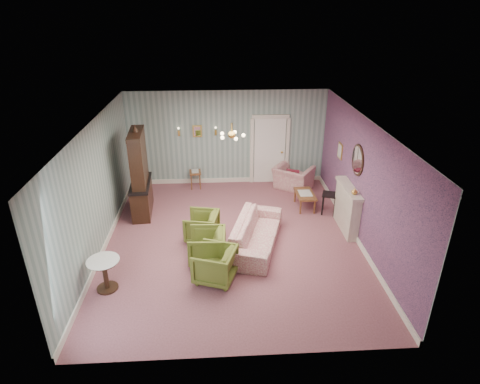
{
  "coord_description": "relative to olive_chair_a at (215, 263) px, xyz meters",
  "views": [
    {
      "loc": [
        -0.32,
        -8.23,
        5.2
      ],
      "look_at": [
        0.2,
        0.4,
        1.1
      ],
      "focal_mm": 30.01,
      "sensor_mm": 36.0,
      "label": 1
    }
  ],
  "objects": [
    {
      "name": "framed_print",
      "position": [
        3.4,
        3.21,
        1.2
      ],
      "size": [
        0.04,
        0.34,
        0.42
      ],
      "primitive_type": null,
      "color": "gold",
      "rests_on": "wall_right"
    },
    {
      "name": "wall_left",
      "position": [
        -2.57,
        1.46,
        1.05
      ],
      "size": [
        0.0,
        7.0,
        7.0
      ],
      "primitive_type": "plane",
      "rotation": [
        1.57,
        0.0,
        1.57
      ],
      "color": "gray",
      "rests_on": "ground"
    },
    {
      "name": "ceiling",
      "position": [
        0.43,
        1.46,
        2.5
      ],
      "size": [
        7.0,
        7.0,
        0.0
      ],
      "primitive_type": "plane",
      "rotation": [
        3.14,
        0.0,
        0.0
      ],
      "color": "white",
      "rests_on": "ground"
    },
    {
      "name": "wall_right",
      "position": [
        3.43,
        1.46,
        1.05
      ],
      "size": [
        0.0,
        7.0,
        7.0
      ],
      "primitive_type": "plane",
      "rotation": [
        1.57,
        0.0,
        -1.57
      ],
      "color": "gray",
      "rests_on": "ground"
    },
    {
      "name": "sconce_right",
      "position": [
        0.08,
        4.9,
        1.3
      ],
      "size": [
        0.16,
        0.12,
        0.3
      ],
      "primitive_type": null,
      "color": "gold",
      "rests_on": "wall_back"
    },
    {
      "name": "wall_right_floral",
      "position": [
        3.41,
        1.46,
        1.05
      ],
      "size": [
        0.0,
        7.0,
        7.0
      ],
      "primitive_type": "plane",
      "rotation": [
        1.57,
        0.0,
        -1.57
      ],
      "color": "#BD5E89",
      "rests_on": "ground"
    },
    {
      "name": "gilt_mirror_back",
      "position": [
        -0.47,
        4.92,
        1.3
      ],
      "size": [
        0.28,
        0.06,
        0.36
      ],
      "primitive_type": null,
      "color": "gold",
      "rests_on": "wall_back"
    },
    {
      "name": "olive_chair_a",
      "position": [
        0.0,
        0.0,
        0.0
      ],
      "size": [
        0.94,
        0.97,
        0.8
      ],
      "primitive_type": "imported",
      "rotation": [
        0.0,
        0.0,
        -1.91
      ],
      "color": "#616C25",
      "rests_on": "floor"
    },
    {
      "name": "mantel_vase",
      "position": [
        3.27,
        1.46,
        0.83
      ],
      "size": [
        0.15,
        0.15,
        0.15
      ],
      "primitive_type": "imported",
      "color": "gold",
      "rests_on": "fireplace"
    },
    {
      "name": "dresser",
      "position": [
        -1.95,
        3.08,
        0.8
      ],
      "size": [
        0.61,
        1.48,
        2.41
      ],
      "primitive_type": null,
      "rotation": [
        0.0,
        0.0,
        0.08
      ],
      "color": "black",
      "rests_on": "floor"
    },
    {
      "name": "olive_chair_c",
      "position": [
        -0.31,
        1.6,
        -0.02
      ],
      "size": [
        0.83,
        0.86,
        0.76
      ],
      "primitive_type": "imported",
      "rotation": [
        0.0,
        0.0,
        -1.77
      ],
      "color": "#616C25",
      "rests_on": "floor"
    },
    {
      "name": "sofa_chintz",
      "position": [
        0.96,
        1.21,
        0.05
      ],
      "size": [
        1.3,
        2.41,
        0.9
      ],
      "primitive_type": "imported",
      "rotation": [
        0.0,
        0.0,
        1.29
      ],
      "color": "#A74359",
      "rests_on": "floor"
    },
    {
      "name": "chandelier",
      "position": [
        0.43,
        1.46,
        2.23
      ],
      "size": [
        0.56,
        0.56,
        0.36
      ],
      "primitive_type": null,
      "color": "gold",
      "rests_on": "ceiling"
    },
    {
      "name": "door",
      "position": [
        1.73,
        4.92,
        0.68
      ],
      "size": [
        1.12,
        0.12,
        2.16
      ],
      "primitive_type": null,
      "color": "white",
      "rests_on": "floor"
    },
    {
      "name": "nesting_table",
      "position": [
        -0.58,
        4.61,
        -0.11
      ],
      "size": [
        0.38,
        0.46,
        0.57
      ],
      "primitive_type": null,
      "rotation": [
        0.0,
        0.0,
        0.09
      ],
      "color": "brown",
      "rests_on": "floor"
    },
    {
      "name": "wingback_chair",
      "position": [
        2.41,
        4.38,
        0.07
      ],
      "size": [
        1.28,
        1.2,
        0.94
      ],
      "primitive_type": "imported",
      "rotation": [
        0.0,
        0.0,
        2.52
      ],
      "color": "#A74359",
      "rests_on": "floor"
    },
    {
      "name": "wall_back",
      "position": [
        0.43,
        4.96,
        1.05
      ],
      "size": [
        6.0,
        0.0,
        6.0
      ],
      "primitive_type": "plane",
      "rotation": [
        1.57,
        0.0,
        0.0
      ],
      "color": "gray",
      "rests_on": "ground"
    },
    {
      "name": "floor",
      "position": [
        0.43,
        1.46,
        -0.4
      ],
      "size": [
        7.0,
        7.0,
        0.0
      ],
      "primitive_type": "plane",
      "color": "#945661",
      "rests_on": "ground"
    },
    {
      "name": "wall_front",
      "position": [
        0.43,
        -2.04,
        1.05
      ],
      "size": [
        6.0,
        0.0,
        6.0
      ],
      "primitive_type": "plane",
      "rotation": [
        -1.57,
        0.0,
        0.0
      ],
      "color": "gray",
      "rests_on": "ground"
    },
    {
      "name": "burgundy_cushion",
      "position": [
        2.36,
        4.23,
        0.08
      ],
      "size": [
        0.41,
        0.28,
        0.39
      ],
      "primitive_type": "cube",
      "rotation": [
        0.17,
        0.0,
        -0.35
      ],
      "color": "maroon",
      "rests_on": "wingback_chair"
    },
    {
      "name": "fireplace",
      "position": [
        3.29,
        1.86,
        0.18
      ],
      "size": [
        0.3,
        1.4,
        1.16
      ],
      "primitive_type": null,
      "color": "beige",
      "rests_on": "floor"
    },
    {
      "name": "coffee_table",
      "position": [
        2.5,
        3.07,
        -0.18
      ],
      "size": [
        0.5,
        0.88,
        0.44
      ],
      "primitive_type": null,
      "rotation": [
        0.0,
        0.0,
        0.02
      ],
      "color": "brown",
      "rests_on": "floor"
    },
    {
      "name": "pedestal_table",
      "position": [
        -2.16,
        -0.18,
        -0.05
      ],
      "size": [
        0.77,
        0.77,
        0.69
      ],
      "primitive_type": null,
      "rotation": [
        0.0,
        0.0,
        -0.24
      ],
      "color": "black",
      "rests_on": "floor"
    },
    {
      "name": "olive_chair_b",
      "position": [
        -0.17,
        0.68,
        0.0
      ],
      "size": [
        0.77,
        0.81,
        0.81
      ],
      "primitive_type": "imported",
      "rotation": [
        0.0,
        0.0,
        -1.61
      ],
      "color": "#616C25",
      "rests_on": "floor"
    },
    {
      "name": "oval_mirror",
      "position": [
        3.39,
        1.86,
        1.45
      ],
      "size": [
        0.04,
        0.76,
        0.84
      ],
      "primitive_type": null,
      "color": "white",
      "rests_on": "wall_right"
    },
    {
      "name": "side_table_black",
      "position": [
        3.08,
        2.69,
        -0.11
      ],
      "size": [
        0.49,
        0.49,
        0.59
      ],
      "primitive_type": null,
      "rotation": [
        0.0,
        0.0,
        -0.33
      ],
      "color": "black",
      "rests_on": "floor"
    },
    {
      "name": "sconce_left",
      "position": [
        -1.02,
        4.9,
        1.3
      ],
      "size": [
        0.16,
        0.12,
        0.3
      ],
      "primitive_type": null,
      "color": "gold",
      "rests_on": "wall_back"
    }
  ]
}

